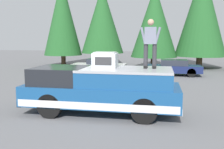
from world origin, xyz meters
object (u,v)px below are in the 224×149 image
compressor_unit (105,60)px  parked_car_white (99,66)px  person_on_truck_bed (150,42)px  parked_car_navy (173,67)px  pickup_truck (101,89)px

compressor_unit → parked_car_white: (10.25, 2.68, -1.35)m
parked_car_white → compressor_unit: bearing=-165.3°
person_on_truck_bed → parked_car_navy: size_ratio=0.41×
parked_car_white → pickup_truck: bearing=-166.1°
person_on_truck_bed → parked_car_navy: 10.37m
pickup_truck → compressor_unit: size_ratio=6.60×
parked_car_navy → parked_car_white: size_ratio=1.00×
person_on_truck_bed → compressor_unit: bearing=93.7°
compressor_unit → parked_car_white: size_ratio=0.20×
person_on_truck_bed → parked_car_white: 11.18m
compressor_unit → parked_car_white: compressor_unit is taller
pickup_truck → parked_car_white: bearing=13.9°
pickup_truck → parked_car_white: 10.66m
pickup_truck → parked_car_white: size_ratio=1.35×
compressor_unit → parked_car_navy: 10.68m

